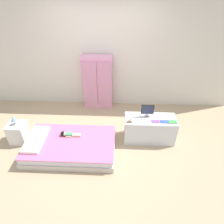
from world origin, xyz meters
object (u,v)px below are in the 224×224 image
Objects in this scene: nightstand at (18,133)px; book_blue at (164,122)px; wardrobe at (98,83)px; bed at (71,146)px; tv_monitor at (148,110)px; table_lamp at (13,119)px; tv_stand at (149,129)px; doll at (67,134)px; rocking_horse_toy at (130,120)px; book_purple at (156,121)px; book_green at (173,122)px.

nightstand is 2.93× the size of book_blue.
nightstand is 0.32× the size of wardrobe.
bed is 6.51× the size of tv_monitor.
tv_stand is (2.63, 0.18, -0.30)m from table_lamp.
book_blue reaches higher than tv_stand.
book_blue reaches higher than bed.
book_blue is (1.86, 0.17, 0.24)m from doll.
tv_monitor is (2.56, 0.26, 0.45)m from nightstand.
rocking_horse_toy is at bearing -60.76° from wardrobe.
nightstand is 0.34m from table_lamp.
book_purple is at bearing 11.48° from bed.
book_green is (3.03, 0.09, 0.31)m from nightstand.
tv_monitor is (-0.07, 0.07, 0.41)m from tv_stand.
rocking_horse_toy is (2.22, 0.05, 0.37)m from nightstand.
nightstand is 2.64m from tv_stand.
book_blue is at bearing -28.77° from tv_monitor.
tv_monitor is (1.45, 0.50, 0.54)m from bed.
table_lamp reaches higher than nightstand.
tv_stand is at bearing 4.02° from nightstand.
book_purple is (0.07, -0.10, 0.27)m from tv_stand.
table_lamp is at bearing -178.35° from book_green.
rocking_horse_toy is (1.12, 0.29, 0.46)m from bed.
rocking_horse_toy reaches higher than bed.
rocking_horse_toy is at bearing -148.10° from tv_monitor.
bed is 11.43× the size of book_blue.
book_purple is 0.32m from book_green.
book_blue is at bearing 1.74° from table_lamp.
tv_stand is (1.62, 0.27, -0.03)m from doll.
tv_monitor is 0.38m from book_blue.
tv_stand is (1.53, 0.42, 0.14)m from bed.
tv_monitor reaches higher than rocking_horse_toy.
tv_stand is at bearing 127.51° from book_purple.
book_purple is (0.48, 0.04, -0.05)m from rocking_horse_toy.
bed is 1.21m from table_lamp.
tv_stand reaches higher than doll.
book_blue is at bearing 3.35° from rocking_horse_toy.
rocking_horse_toy is (1.21, 0.13, 0.29)m from doll.
tv_stand is at bearing 157.76° from book_blue.
nightstand is at bearing -178.72° from rocking_horse_toy.
wardrobe is at bearing 140.20° from book_green.
bed is 1.63m from tv_monitor.
table_lamp is (-1.10, 0.24, 0.43)m from bed.
book_blue is 0.92× the size of book_green.
book_blue is (1.39, -1.29, -0.14)m from wardrobe.
rocking_horse_toy is (2.22, 0.05, 0.02)m from table_lamp.
tv_stand is (2.63, 0.18, 0.05)m from nightstand.
nightstand is 0.43× the size of tv_stand.
table_lamp is 2.87m from book_blue.
rocking_horse_toy is 0.81m from book_green.
book_green is at bearing 1.65° from nightstand.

